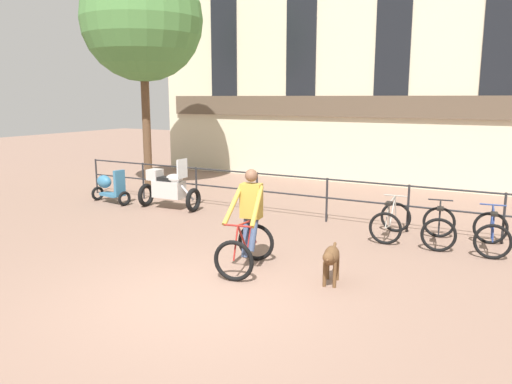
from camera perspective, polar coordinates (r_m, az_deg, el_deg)
ground_plane at (r=7.56m, az=-6.60°, el=-11.87°), size 60.00×60.00×0.00m
canal_railing at (r=11.80m, az=8.11°, el=-0.04°), size 15.05×0.05×1.05m
building_facade at (r=17.28m, az=15.76°, el=17.87°), size 18.00×0.72×10.35m
cyclist_with_bike at (r=8.51m, az=-0.91°, el=-3.77°), size 0.88×1.27×1.70m
dog at (r=7.93m, az=8.57°, el=-7.40°), size 0.35×0.89×0.62m
parked_motorcycle at (r=13.27m, az=-9.99°, el=0.46°), size 1.66×0.70×1.35m
parked_bicycle_near_lamp at (r=10.78m, az=15.14°, el=-3.25°), size 0.71×1.14×0.86m
parked_bicycle_mid_left at (r=10.61m, az=20.17°, el=-3.77°), size 0.82×1.20×0.86m
parked_bicycle_mid_right at (r=10.52m, az=25.33°, el=-4.27°), size 0.77×1.17×0.86m
parked_scooter at (r=14.43m, az=-16.43°, el=0.59°), size 1.33×0.59×0.96m
tree_canalside_left at (r=16.48m, az=-12.88°, el=18.58°), size 3.72×3.72×7.09m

